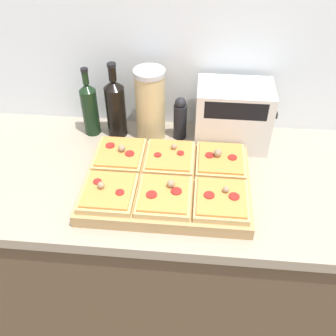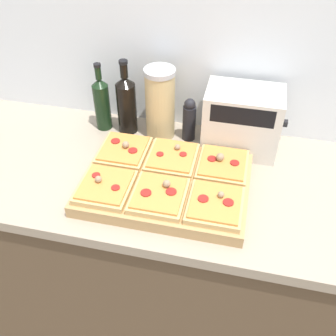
{
  "view_description": "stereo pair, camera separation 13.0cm",
  "coord_description": "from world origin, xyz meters",
  "px_view_note": "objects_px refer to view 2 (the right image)",
  "views": [
    {
      "loc": [
        0.05,
        -0.7,
        1.85
      ],
      "look_at": [
        -0.04,
        0.28,
        1.0
      ],
      "focal_mm": 42.0,
      "sensor_mm": 36.0,
      "label": 1
    },
    {
      "loc": [
        0.18,
        -0.68,
        1.85
      ],
      "look_at": [
        -0.04,
        0.28,
        1.0
      ],
      "focal_mm": 42.0,
      "sensor_mm": 36.0,
      "label": 2
    }
  ],
  "objects_px": {
    "cutting_board": "(166,183)",
    "olive_oil_bottle": "(102,103)",
    "grain_jar_tall": "(160,104)",
    "toaster_oven": "(242,121)",
    "wine_bottle": "(126,104)",
    "pepper_mill": "(189,120)"
  },
  "relations": [
    {
      "from": "olive_oil_bottle",
      "to": "toaster_oven",
      "type": "xyz_separation_m",
      "value": [
        0.54,
        -0.02,
        0.01
      ]
    },
    {
      "from": "cutting_board",
      "to": "olive_oil_bottle",
      "type": "xyz_separation_m",
      "value": [
        -0.32,
        0.3,
        0.09
      ]
    },
    {
      "from": "grain_jar_tall",
      "to": "pepper_mill",
      "type": "bearing_deg",
      "value": 0.0
    },
    {
      "from": "olive_oil_bottle",
      "to": "toaster_oven",
      "type": "distance_m",
      "value": 0.54
    },
    {
      "from": "pepper_mill",
      "to": "toaster_oven",
      "type": "height_order",
      "value": "toaster_oven"
    },
    {
      "from": "cutting_board",
      "to": "olive_oil_bottle",
      "type": "bearing_deg",
      "value": 137.62
    },
    {
      "from": "toaster_oven",
      "to": "grain_jar_tall",
      "type": "bearing_deg",
      "value": 177.06
    },
    {
      "from": "wine_bottle",
      "to": "cutting_board",
      "type": "bearing_deg",
      "value": -52.92
    },
    {
      "from": "pepper_mill",
      "to": "grain_jar_tall",
      "type": "bearing_deg",
      "value": 180.0
    },
    {
      "from": "pepper_mill",
      "to": "cutting_board",
      "type": "bearing_deg",
      "value": -94.15
    },
    {
      "from": "cutting_board",
      "to": "olive_oil_bottle",
      "type": "height_order",
      "value": "olive_oil_bottle"
    },
    {
      "from": "cutting_board",
      "to": "olive_oil_bottle",
      "type": "distance_m",
      "value": 0.45
    },
    {
      "from": "grain_jar_tall",
      "to": "olive_oil_bottle",
      "type": "bearing_deg",
      "value": -180.0
    },
    {
      "from": "olive_oil_bottle",
      "to": "grain_jar_tall",
      "type": "xyz_separation_m",
      "value": [
        0.23,
        0.0,
        0.03
      ]
    },
    {
      "from": "cutting_board",
      "to": "olive_oil_bottle",
      "type": "relative_size",
      "value": 1.98
    },
    {
      "from": "wine_bottle",
      "to": "grain_jar_tall",
      "type": "height_order",
      "value": "wine_bottle"
    },
    {
      "from": "wine_bottle",
      "to": "toaster_oven",
      "type": "height_order",
      "value": "wine_bottle"
    },
    {
      "from": "grain_jar_tall",
      "to": "toaster_oven",
      "type": "distance_m",
      "value": 0.31
    },
    {
      "from": "wine_bottle",
      "to": "grain_jar_tall",
      "type": "bearing_deg",
      "value": 0.0
    },
    {
      "from": "wine_bottle",
      "to": "pepper_mill",
      "type": "relative_size",
      "value": 1.72
    },
    {
      "from": "cutting_board",
      "to": "grain_jar_tall",
      "type": "bearing_deg",
      "value": 107.1
    },
    {
      "from": "olive_oil_bottle",
      "to": "toaster_oven",
      "type": "bearing_deg",
      "value": -1.67
    }
  ]
}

